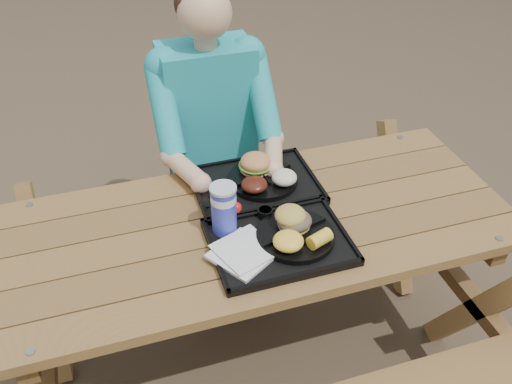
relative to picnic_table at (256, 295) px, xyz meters
name	(u,v)px	position (x,y,z in m)	size (l,w,h in m)	color
ground	(256,355)	(0.00, 0.00, -0.38)	(60.00, 60.00, 0.00)	#999999
picnic_table	(256,295)	(0.00, 0.00, 0.00)	(1.80, 1.49, 0.75)	#999999
tray_near	(279,243)	(0.04, -0.14, 0.39)	(0.45, 0.35, 0.02)	black
tray_far	(256,186)	(0.06, 0.18, 0.39)	(0.45, 0.35, 0.02)	black
plate_near	(295,236)	(0.09, -0.14, 0.41)	(0.26, 0.26, 0.02)	black
plate_far	(263,179)	(0.09, 0.19, 0.41)	(0.26, 0.26, 0.02)	black
napkin_stack	(243,253)	(-0.10, -0.17, 0.40)	(0.18, 0.18, 0.02)	silver
soda_cup	(224,210)	(-0.12, -0.03, 0.48)	(0.08, 0.08, 0.17)	#1623AC
condiment_bbq	(265,213)	(0.03, -0.01, 0.41)	(0.05, 0.05, 0.03)	#330B05
condiment_mustard	(286,210)	(0.10, -0.01, 0.41)	(0.05, 0.05, 0.03)	gold
sandwich	(295,213)	(0.10, -0.11, 0.47)	(0.11, 0.11, 0.11)	gold
mac_cheese	(288,241)	(0.05, -0.19, 0.44)	(0.10, 0.10, 0.05)	yellow
corn_cob	(320,239)	(0.15, -0.21, 0.44)	(0.08, 0.08, 0.05)	yellow
cutlery_far	(210,191)	(-0.12, 0.19, 0.40)	(0.03, 0.16, 0.01)	black
burger	(256,159)	(0.08, 0.24, 0.47)	(0.12, 0.12, 0.11)	#CC8148
baked_beans	(254,185)	(0.03, 0.13, 0.44)	(0.10, 0.10, 0.04)	#4A190E
potato_salad	(284,177)	(0.15, 0.13, 0.44)	(0.09, 0.09, 0.05)	silver
diner	(212,152)	(0.00, 0.64, 0.27)	(0.48, 0.84, 1.28)	teal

